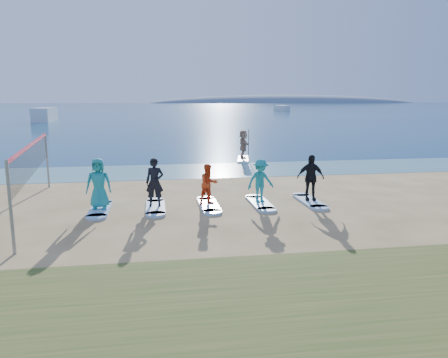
{
  "coord_description": "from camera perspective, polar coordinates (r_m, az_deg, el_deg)",
  "views": [
    {
      "loc": [
        -1.95,
        -13.53,
        4.06
      ],
      "look_at": [
        0.56,
        2.0,
        1.1
      ],
      "focal_mm": 35.0,
      "sensor_mm": 36.0,
      "label": 1
    }
  ],
  "objects": [
    {
      "name": "student_0",
      "position": [
        16.3,
        -16.06,
        -0.57
      ],
      "size": [
        0.91,
        0.61,
        1.83
      ],
      "primitive_type": "imported",
      "rotation": [
        0.0,
        0.0,
        -0.03
      ],
      "color": "teal",
      "rests_on": "surfboard_0"
    },
    {
      "name": "volleyball_net",
      "position": [
        16.8,
        -23.75,
        2.38
      ],
      "size": [
        1.19,
        9.02,
        2.5
      ],
      "rotation": [
        0.0,
        0.0,
        0.12
      ],
      "color": "gray",
      "rests_on": "ground"
    },
    {
      "name": "surfboard_2",
      "position": [
        16.51,
        -2.0,
        -3.43
      ],
      "size": [
        0.7,
        2.2,
        0.09
      ],
      "primitive_type": "cube",
      "color": "#98C3EC",
      "rests_on": "ground"
    },
    {
      "name": "paddleboarder",
      "position": [
        28.51,
        2.54,
        4.55
      ],
      "size": [
        0.72,
        1.75,
        1.83
      ],
      "primitive_type": "imported",
      "rotation": [
        0.0,
        0.0,
        1.46
      ],
      "color": "tan",
      "rests_on": "paddleboard"
    },
    {
      "name": "shallow_water",
      "position": [
        24.45,
        -4.47,
        1.08
      ],
      "size": [
        600.0,
        600.0,
        0.0
      ],
      "primitive_type": "plane",
      "color": "teal",
      "rests_on": "ground"
    },
    {
      "name": "boat_offshore_b",
      "position": [
        129.38,
        7.54,
        8.75
      ],
      "size": [
        3.65,
        5.83,
        1.7
      ],
      "primitive_type": "cube",
      "rotation": [
        0.0,
        0.0,
        0.35
      ],
      "color": "silver",
      "rests_on": "ground"
    },
    {
      "name": "surfboard_1",
      "position": [
        16.39,
        -8.95,
        -3.66
      ],
      "size": [
        0.7,
        2.2,
        0.09
      ],
      "primitive_type": "cube",
      "color": "#98C3EC",
      "rests_on": "ground"
    },
    {
      "name": "surfboard_3",
      "position": [
        16.86,
        4.74,
        -3.15
      ],
      "size": [
        0.7,
        2.2,
        0.09
      ],
      "primitive_type": "cube",
      "color": "#98C3EC",
      "rests_on": "ground"
    },
    {
      "name": "student_3",
      "position": [
        16.68,
        4.78,
        -0.23
      ],
      "size": [
        1.18,
        0.84,
        1.66
      ],
      "primitive_type": "imported",
      "rotation": [
        0.0,
        0.0,
        0.22
      ],
      "color": "teal",
      "rests_on": "surfboard_3"
    },
    {
      "name": "student_1",
      "position": [
        16.18,
        -9.04,
        -0.43
      ],
      "size": [
        0.71,
        0.52,
        1.79
      ],
      "primitive_type": "imported",
      "rotation": [
        0.0,
        0.0,
        -0.14
      ],
      "color": "black",
      "rests_on": "surfboard_1"
    },
    {
      "name": "student_4",
      "position": [
        17.25,
        11.22,
        0.18
      ],
      "size": [
        1.1,
        0.57,
        1.79
      ],
      "primitive_type": "imported",
      "rotation": [
        0.0,
        0.0,
        -0.14
      ],
      "color": "black",
      "rests_on": "surfboard_4"
    },
    {
      "name": "surfboard_4",
      "position": [
        17.44,
        11.11,
        -2.86
      ],
      "size": [
        0.7,
        2.2,
        0.09
      ],
      "primitive_type": "cube",
      "color": "#98C3EC",
      "rests_on": "ground"
    },
    {
      "name": "ground",
      "position": [
        14.26,
        -0.94,
        -5.89
      ],
      "size": [
        600.0,
        600.0,
        0.0
      ],
      "primitive_type": "plane",
      "color": "tan",
      "rests_on": "ground"
    },
    {
      "name": "ocean",
      "position": [
        173.59,
        -8.64,
        9.18
      ],
      "size": [
        600.0,
        600.0,
        0.0
      ],
      "primitive_type": "plane",
      "color": "navy",
      "rests_on": "ground"
    },
    {
      "name": "surfboard_0",
      "position": [
        16.51,
        -15.89,
        -3.83
      ],
      "size": [
        0.7,
        2.2,
        0.09
      ],
      "primitive_type": "cube",
      "color": "#98C3EC",
      "rests_on": "ground"
    },
    {
      "name": "boat_offshore_a",
      "position": [
        79.82,
        -22.31,
        6.94
      ],
      "size": [
        2.9,
        7.12,
        2.29
      ],
      "primitive_type": "cube",
      "rotation": [
        0.0,
        0.0,
        -0.03
      ],
      "color": "silver",
      "rests_on": "ground"
    },
    {
      "name": "paddleboard",
      "position": [
        28.63,
        2.52,
        2.61
      ],
      "size": [
        1.34,
        3.08,
        0.12
      ],
      "primitive_type": "cube",
      "rotation": [
        0.0,
        0.0,
        -0.22
      ],
      "color": "silver",
      "rests_on": "ground"
    },
    {
      "name": "student_2",
      "position": [
        16.33,
        -2.02,
        -0.68
      ],
      "size": [
        0.89,
        0.8,
        1.52
      ],
      "primitive_type": "imported",
      "rotation": [
        0.0,
        0.0,
        0.35
      ],
      "color": "red",
      "rests_on": "surfboard_2"
    },
    {
      "name": "island_ridge",
      "position": [
        328.2,
        8.13,
        9.83
      ],
      "size": [
        220.0,
        56.0,
        18.0
      ],
      "primitive_type": "ellipsoid",
      "color": "slate",
      "rests_on": "ground"
    }
  ]
}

